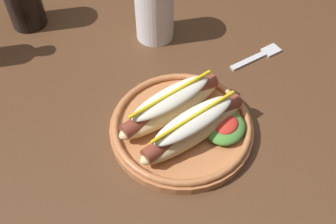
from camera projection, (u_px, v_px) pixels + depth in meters
The scene contains 4 objects.
dining_table at pixel (153, 114), 0.83m from camera, with size 1.49×1.02×0.74m.
hot_dog_plate at pixel (184, 122), 0.68m from camera, with size 0.25×0.25×0.08m.
fork at pixel (259, 56), 0.82m from camera, with size 0.12×0.06×0.00m.
extra_cup at pixel (154, 9), 0.82m from camera, with size 0.08×0.08×0.14m, color white.
Camera 1 is at (-0.39, -0.36, 1.31)m, focal length 43.06 mm.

